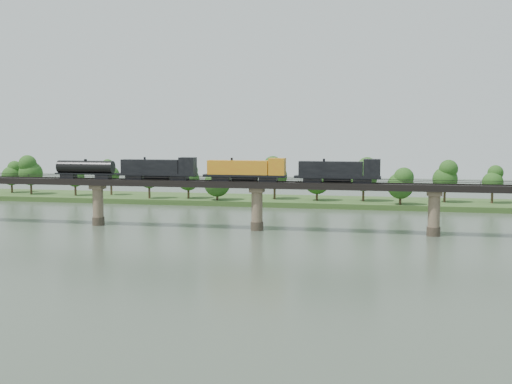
# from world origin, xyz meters

# --- Properties ---
(ground) EXTENTS (400.00, 400.00, 0.00)m
(ground) POSITION_xyz_m (0.00, 0.00, 0.00)
(ground) COLOR #354133
(ground) RESTS_ON ground
(far_bank) EXTENTS (300.00, 24.00, 1.60)m
(far_bank) POSITION_xyz_m (0.00, 85.00, 0.80)
(far_bank) COLOR #2E4C1E
(far_bank) RESTS_ON ground
(bridge) EXTENTS (236.00, 30.00, 11.50)m
(bridge) POSITION_xyz_m (0.00, 30.00, 5.46)
(bridge) COLOR #473A2D
(bridge) RESTS_ON ground
(bridge_superstructure) EXTENTS (220.00, 4.90, 0.75)m
(bridge_superstructure) POSITION_xyz_m (0.00, 30.00, 11.79)
(bridge_superstructure) COLOR black
(bridge_superstructure) RESTS_ON bridge
(far_treeline) EXTENTS (289.06, 17.54, 13.60)m
(far_treeline) POSITION_xyz_m (-8.21, 80.52, 8.83)
(far_treeline) COLOR #382619
(far_treeline) RESTS_ON far_bank
(freight_train) EXTENTS (79.11, 3.08, 5.45)m
(freight_train) POSITION_xyz_m (-9.98, 30.00, 14.10)
(freight_train) COLOR black
(freight_train) RESTS_ON bridge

